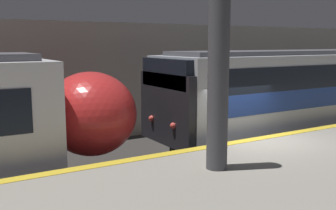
{
  "coord_description": "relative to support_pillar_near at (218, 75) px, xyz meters",
  "views": [
    {
      "loc": [
        -7.48,
        -7.87,
        3.74
      ],
      "look_at": [
        -2.25,
        0.84,
        2.14
      ],
      "focal_mm": 42.0,
      "sensor_mm": 36.0,
      "label": 1
    }
  ],
  "objects": [
    {
      "name": "ground_plane",
      "position": [
        2.53,
        1.6,
        -3.1
      ],
      "size": [
        120.0,
        120.0,
        0.0
      ],
      "primitive_type": "plane",
      "color": "#33302D"
    },
    {
      "name": "station_rear_barrier",
      "position": [
        2.53,
        7.95,
        -0.83
      ],
      "size": [
        50.0,
        0.15,
        4.54
      ],
      "color": "#B2AD9E",
      "rests_on": "ground"
    },
    {
      "name": "support_pillar_near",
      "position": [
        0.0,
        0.0,
        0.0
      ],
      "size": [
        0.44,
        0.44,
        3.91
      ],
      "color": "#47474C",
      "rests_on": "platform"
    }
  ]
}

